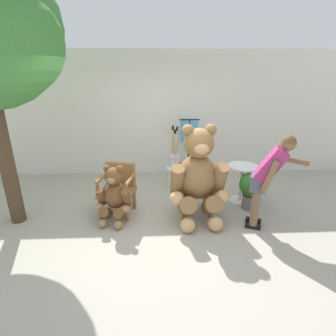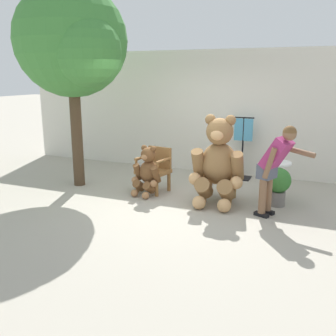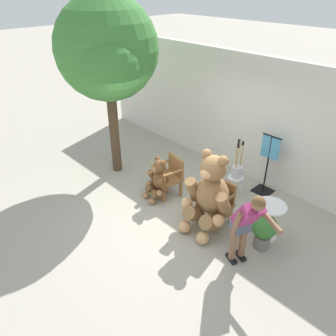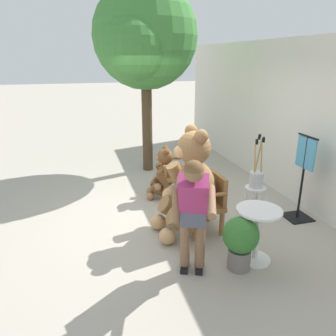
% 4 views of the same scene
% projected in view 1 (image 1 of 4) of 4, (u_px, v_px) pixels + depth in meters
% --- Properties ---
extents(ground_plane, '(60.00, 60.00, 0.00)m').
position_uv_depth(ground_plane, '(157.00, 223.00, 4.28)').
color(ground_plane, '#A8A091').
extents(back_wall, '(10.00, 0.16, 2.80)m').
position_uv_depth(back_wall, '(156.00, 115.00, 6.05)').
color(back_wall, silver).
rests_on(back_wall, ground).
extents(wooden_chair_left, '(0.65, 0.62, 0.86)m').
position_uv_depth(wooden_chair_left, '(118.00, 188.00, 4.49)').
color(wooden_chair_left, olive).
rests_on(wooden_chair_left, ground).
extents(wooden_chair_right, '(0.58, 0.54, 0.86)m').
position_uv_depth(wooden_chair_right, '(195.00, 186.00, 4.55)').
color(wooden_chair_right, olive).
rests_on(wooden_chair_right, ground).
extents(teddy_bear_large, '(0.95, 0.91, 1.58)m').
position_uv_depth(teddy_bear_large, '(198.00, 175.00, 4.19)').
color(teddy_bear_large, olive).
rests_on(teddy_bear_large, ground).
extents(teddy_bear_small, '(0.59, 0.59, 0.96)m').
position_uv_depth(teddy_bear_small, '(114.00, 195.00, 4.22)').
color(teddy_bear_small, brown).
rests_on(teddy_bear_small, ground).
extents(person_visitor, '(0.87, 0.49, 1.51)m').
position_uv_depth(person_visitor, '(268.00, 174.00, 3.89)').
color(person_visitor, black).
rests_on(person_visitor, ground).
extents(white_stool, '(0.34, 0.34, 0.46)m').
position_uv_depth(white_stool, '(174.00, 172.00, 5.49)').
color(white_stool, white).
rests_on(white_stool, ground).
extents(brush_bucket, '(0.22, 0.22, 0.87)m').
position_uv_depth(brush_bucket, '(175.00, 159.00, 5.40)').
color(brush_bucket, silver).
rests_on(brush_bucket, white_stool).
extents(round_side_table, '(0.56, 0.56, 0.72)m').
position_uv_depth(round_side_table, '(242.00, 179.00, 4.88)').
color(round_side_table, white).
rests_on(round_side_table, ground).
extents(potted_plant, '(0.44, 0.44, 0.68)m').
position_uv_depth(potted_plant, '(251.00, 188.00, 4.64)').
color(potted_plant, slate).
rests_on(potted_plant, ground).
extents(clothing_display_stand, '(0.44, 0.40, 1.36)m').
position_uv_depth(clothing_display_stand, '(189.00, 147.00, 5.93)').
color(clothing_display_stand, black).
rests_on(clothing_display_stand, ground).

